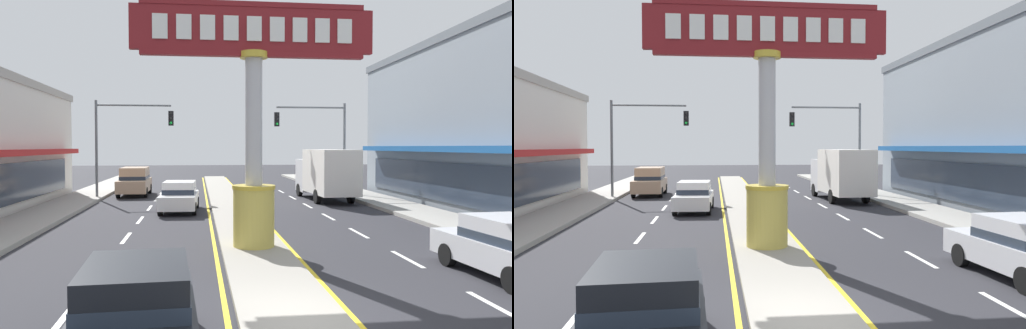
% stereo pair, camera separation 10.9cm
% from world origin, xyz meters
% --- Properties ---
extents(ground_plane, '(160.00, 160.00, 0.00)m').
position_xyz_m(ground_plane, '(0.00, 0.00, 0.00)').
color(ground_plane, '#28282D').
extents(median_strip, '(2.07, 52.00, 0.14)m').
position_xyz_m(median_strip, '(0.00, 18.00, 0.07)').
color(median_strip, gray).
rests_on(median_strip, ground).
extents(sidewalk_left, '(2.68, 60.00, 0.18)m').
position_xyz_m(sidewalk_left, '(-8.97, 16.00, 0.09)').
color(sidewalk_left, '#9E9B93').
rests_on(sidewalk_left, ground).
extents(sidewalk_right, '(2.68, 60.00, 0.18)m').
position_xyz_m(sidewalk_right, '(8.97, 16.00, 0.09)').
color(sidewalk_right, '#9E9B93').
rests_on(sidewalk_right, ground).
extents(lane_markings, '(8.81, 52.00, 0.01)m').
position_xyz_m(lane_markings, '(0.00, 16.65, 0.00)').
color(lane_markings, silver).
rests_on(lane_markings, ground).
extents(district_sign, '(7.62, 1.37, 7.65)m').
position_xyz_m(district_sign, '(0.00, 6.52, 4.08)').
color(district_sign, gold).
rests_on(district_sign, median_strip).
extents(storefront_right, '(9.10, 21.63, 9.12)m').
position_xyz_m(storefront_right, '(14.71, 15.60, 4.56)').
color(storefront_right, gray).
rests_on(storefront_right, ground).
extents(traffic_light_left_side, '(4.86, 0.46, 6.20)m').
position_xyz_m(traffic_light_left_side, '(-6.27, 22.83, 4.25)').
color(traffic_light_left_side, slate).
rests_on(traffic_light_left_side, ground).
extents(traffic_light_right_side, '(4.86, 0.46, 6.20)m').
position_xyz_m(traffic_light_right_side, '(6.27, 23.24, 4.25)').
color(traffic_light_right_side, slate).
rests_on(traffic_light_right_side, ground).
extents(sedan_near_right_lane, '(2.01, 4.39, 1.53)m').
position_xyz_m(sedan_near_right_lane, '(-2.69, -1.52, 0.79)').
color(sedan_near_right_lane, black).
rests_on(sedan_near_right_lane, ground).
extents(suv_far_right_lane, '(1.98, 4.60, 1.90)m').
position_xyz_m(suv_far_right_lane, '(-5.98, 25.08, 0.98)').
color(suv_far_right_lane, tan).
rests_on(suv_far_right_lane, ground).
extents(sedan_near_left_lane, '(2.03, 4.39, 1.53)m').
position_xyz_m(sedan_near_left_lane, '(5.99, 2.55, 0.79)').
color(sedan_near_left_lane, silver).
rests_on(sedan_near_left_lane, ground).
extents(box_truck_mid_left_lane, '(2.44, 6.97, 3.12)m').
position_xyz_m(box_truck_mid_left_lane, '(6.04, 20.49, 1.69)').
color(box_truck_mid_left_lane, silver).
rests_on(box_truck_mid_left_lane, ground).
extents(sedan_far_left_oncoming, '(1.99, 4.38, 1.53)m').
position_xyz_m(sedan_far_left_oncoming, '(-2.68, 16.37, 0.79)').
color(sedan_far_left_oncoming, white).
rests_on(sedan_far_left_oncoming, ground).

